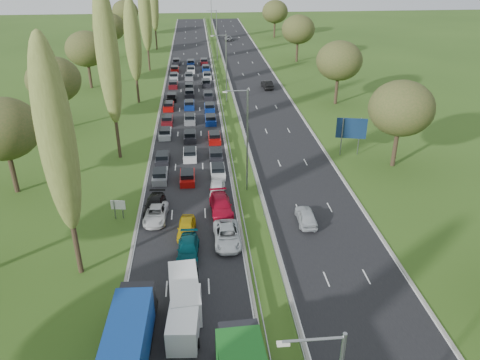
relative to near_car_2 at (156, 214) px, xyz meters
name	(u,v)px	position (x,y,z in m)	size (l,w,h in m)	color
ground	(226,98)	(10.08, 42.81, -0.70)	(260.00, 260.00, 0.00)	#2C4B17
near_carriageway	(190,96)	(3.33, 45.31, -0.70)	(10.50, 215.00, 0.04)	black
far_carriageway	(260,94)	(16.83, 45.31, -0.70)	(10.50, 215.00, 0.04)	black
central_reservation	(225,92)	(10.08, 45.31, -0.15)	(2.36, 215.00, 0.32)	gray
lamp_columns	(226,69)	(10.08, 40.81, 5.30)	(0.18, 140.18, 12.00)	gray
poplar_row	(124,44)	(-5.92, 30.98, 11.69)	(2.80, 127.80, 22.44)	#2D2116
woodland_left	(47,86)	(-16.42, 25.43, 6.98)	(8.00, 166.00, 11.10)	#2D2116
woodland_right	(354,72)	(29.58, 29.48, 6.98)	(8.00, 153.00, 11.10)	#2D2116
traffic_queue_fill	(190,101)	(3.35, 40.35, -0.26)	(9.09, 68.16, 0.80)	slate
near_car_2	(156,214)	(0.00, 0.00, 0.00)	(2.25, 4.87, 1.35)	silver
near_car_3	(155,205)	(-0.21, 1.71, 0.04)	(2.02, 4.97, 1.44)	black
near_car_7	(188,249)	(3.36, -6.61, 0.02)	(1.96, 4.81, 1.40)	#044049
near_car_8	(186,227)	(3.17, -2.98, 0.04)	(1.69, 4.20, 1.43)	#C19F0C
near_car_10	(227,236)	(7.04, -4.83, 0.07)	(2.47, 5.35, 1.49)	#A7ADB0
near_car_11	(221,205)	(6.78, 0.97, 0.10)	(2.19, 5.38, 1.56)	#A90A24
near_car_12	(217,189)	(6.60, 4.88, 0.06)	(1.73, 4.31, 1.47)	white
far_car_0	(306,216)	(15.31, -2.04, 0.08)	(1.79, 4.46, 1.52)	#B4BABE
far_car_1	(267,84)	(18.74, 49.07, 0.11)	(1.67, 4.79, 1.58)	black
far_car_2	(228,38)	(14.85, 104.12, -0.01)	(2.23, 4.83, 1.34)	slate
blue_lorry	(131,334)	(-0.35, -18.14, 1.32)	(2.56, 9.21, 3.89)	black
white_van_front	(185,291)	(3.14, -13.00, 0.47)	(2.22, 5.67, 2.28)	silver
white_van_rear	(185,316)	(3.18, -15.79, 0.42)	(2.13, 5.44, 2.19)	white
info_sign	(118,207)	(-3.82, 0.63, 0.67)	(1.50, 0.33, 2.10)	gray
direction_sign	(351,130)	(24.98, 14.77, 2.87)	(3.92, 1.00, 5.20)	gray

